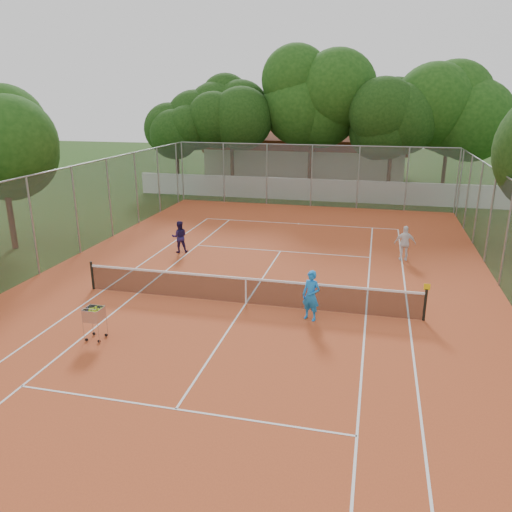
% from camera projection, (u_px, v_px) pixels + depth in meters
% --- Properties ---
extents(ground, '(120.00, 120.00, 0.00)m').
position_uv_depth(ground, '(246.00, 304.00, 17.45)').
color(ground, '#1A360E').
rests_on(ground, ground).
extents(court_pad, '(18.00, 34.00, 0.02)m').
position_uv_depth(court_pad, '(246.00, 304.00, 17.45)').
color(court_pad, '#B94B24').
rests_on(court_pad, ground).
extents(court_lines, '(10.98, 23.78, 0.01)m').
position_uv_depth(court_lines, '(246.00, 303.00, 17.44)').
color(court_lines, white).
rests_on(court_lines, court_pad).
extents(tennis_net, '(11.88, 0.10, 0.98)m').
position_uv_depth(tennis_net, '(246.00, 290.00, 17.30)').
color(tennis_net, black).
rests_on(tennis_net, court_pad).
extents(perimeter_fence, '(18.00, 34.00, 4.00)m').
position_uv_depth(perimeter_fence, '(246.00, 249.00, 16.85)').
color(perimeter_fence, slate).
rests_on(perimeter_fence, ground).
extents(boundary_wall, '(26.00, 0.30, 1.50)m').
position_uv_depth(boundary_wall, '(315.00, 190.00, 34.83)').
color(boundary_wall, white).
rests_on(boundary_wall, ground).
extents(clubhouse, '(16.40, 9.00, 4.40)m').
position_uv_depth(clubhouse, '(307.00, 153.00, 44.10)').
color(clubhouse, beige).
rests_on(clubhouse, ground).
extents(tropical_trees, '(29.00, 19.00, 10.00)m').
position_uv_depth(tropical_trees, '(322.00, 125.00, 36.32)').
color(tropical_trees, black).
rests_on(tropical_trees, ground).
extents(player_near, '(0.71, 0.59, 1.66)m').
position_uv_depth(player_near, '(311.00, 296.00, 15.95)').
color(player_near, '#1A7FE1').
rests_on(player_near, court_pad).
extents(player_far_left, '(0.89, 0.80, 1.48)m').
position_uv_depth(player_far_left, '(180.00, 237.00, 23.02)').
color(player_far_left, '#211746').
rests_on(player_far_left, court_pad).
extents(player_far_right, '(0.94, 0.44, 1.57)m').
position_uv_depth(player_far_right, '(405.00, 243.00, 21.84)').
color(player_far_right, white).
rests_on(player_far_right, court_pad).
extents(ball_hopper, '(0.69, 0.69, 1.10)m').
position_uv_depth(ball_hopper, '(95.00, 322.00, 14.70)').
color(ball_hopper, '#B3B4BA').
rests_on(ball_hopper, court_pad).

